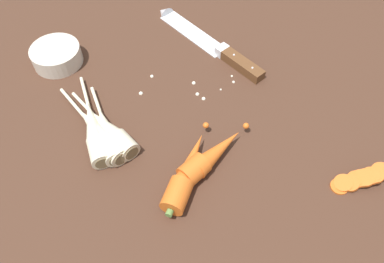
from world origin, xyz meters
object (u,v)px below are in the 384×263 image
Objects in this scene: parsnip_front at (111,131)px; whole_carrot at (186,173)px; whole_carrot_second at (212,156)px; prep_bowl at (56,55)px; parsnip_mid_right at (95,131)px; parsnip_back at (108,134)px; carrot_slice_stack at (360,179)px; chefs_knife at (205,40)px; parsnip_mid_left at (100,133)px.

whole_carrot is at bearing -34.69° from parsnip_front.
whole_carrot_second is 1.25× the size of prep_bowl.
whole_carrot_second reaches higher than parsnip_mid_right.
carrot_slice_stack is at bearing -13.82° from parsnip_back.
parsnip_mid_right is (-21.95, 6.59, -0.12)cm from whole_carrot_second.
parsnip_mid_left is (-21.69, -27.80, 1.33)cm from chefs_knife.
prep_bowl reaches higher than carrot_slice_stack.
parsnip_mid_right is at bearing -62.90° from prep_bowl.
whole_carrot_second is 0.70× the size of parsnip_back.
whole_carrot reaches higher than parsnip_mid_left.
whole_carrot is 42.28cm from prep_bowl.
whole_carrot is 1.38× the size of whole_carrot_second.
parsnip_front is at bearing 46.16° from parsnip_back.
whole_carrot_second is 20.30cm from parsnip_back.
carrot_slice_stack is at bearing -3.59° from whole_carrot.
parsnip_back reaches higher than chefs_knife.
parsnip_mid_left is 1.80× the size of prep_bowl.
parsnip_mid_right is 2.23× the size of carrot_slice_stack.
parsnip_front reaches higher than chefs_knife.
parsnip_mid_left and prep_bowl have the same top height.
parsnip_back is at bearing 166.18° from carrot_slice_stack.
carrot_slice_stack is at bearing -14.66° from parsnip_front.
whole_carrot reaches higher than parsnip_mid_right.
parsnip_mid_right is at bearing 166.10° from carrot_slice_stack.
chefs_knife is at bearing 50.24° from parsnip_mid_right.
whole_carrot_second is at bearing -16.70° from parsnip_mid_right.
parsnip_mid_right is (-17.20, 9.91, -0.12)cm from whole_carrot.
prep_bowl is (-28.23, 31.47, 0.05)cm from whole_carrot.
chefs_knife is at bearing 52.04° from parsnip_mid_left.
whole_carrot_second reaches higher than chefs_knife.
parsnip_front is 46.25cm from carrot_slice_stack.
parsnip_mid_left is at bearing -169.70° from parsnip_front.
parsnip_mid_right is 49.26cm from carrot_slice_stack.
whole_carrot_second is 21.80cm from parsnip_mid_left.
parsnip_mid_left is at bearing 172.66° from parsnip_back.
chefs_knife is 35.28cm from parsnip_mid_left.
whole_carrot reaches higher than parsnip_front.
parsnip_mid_left is 1.52cm from parsnip_back.
whole_carrot_second is 1.33× the size of carrot_slice_stack.
carrot_slice_stack is at bearing -57.32° from chefs_knife.
chefs_knife is 33.92cm from whole_carrot_second.
chefs_knife is at bearing 54.39° from parsnip_front.
whole_carrot_second is at bearing -18.87° from parsnip_front.
parsnip_mid_left is (-2.05, -0.37, -0.00)cm from parsnip_front.
parsnip_back is at bearing -58.65° from prep_bowl.
parsnip_mid_left reaches higher than carrot_slice_stack.
chefs_knife is 2.09× the size of whole_carrot_second.
parsnip_mid_left is at bearing -61.35° from prep_bowl.
parsnip_mid_left is at bearing -127.96° from chefs_knife.
whole_carrot_second reaches higher than carrot_slice_stack.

